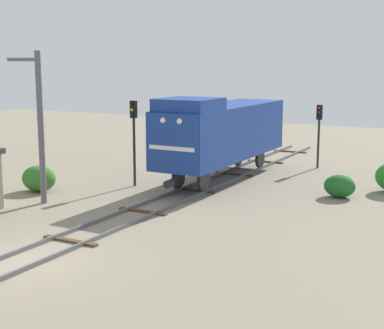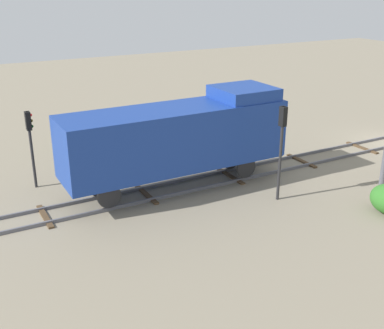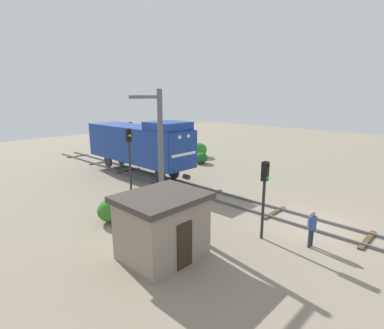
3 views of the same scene
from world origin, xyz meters
name	(u,v)px [view 1 (image 1 of 3)]	position (x,y,z in m)	size (l,w,h in m)	color
ground_plane	(22,261)	(0.00, 0.00, 0.00)	(90.00, 90.00, 0.00)	gray
railway_track	(22,259)	(0.00, 0.00, 0.07)	(2.40, 58.19, 0.16)	#595960
locomotive	(221,131)	(0.00, 15.15, 2.77)	(2.90, 11.60, 4.60)	navy
traffic_signal_mid	(134,127)	(-3.40, 11.67, 3.12)	(0.32, 0.34, 4.51)	#262628
traffic_signal_far	(319,124)	(3.60, 21.43, 2.72)	(0.32, 0.34, 3.90)	#262628
catenary_mast	(39,123)	(-5.07, 6.49, 3.75)	(1.94, 0.28, 7.02)	#595960
bush_near	(340,186)	(6.84, 14.26, 0.55)	(1.53, 1.25, 1.11)	#206126
bush_far	(39,179)	(-6.93, 8.25, 0.66)	(1.82, 1.49, 1.33)	#2F6F26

